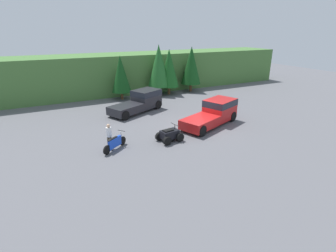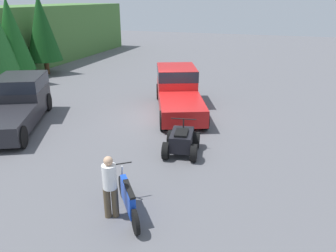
{
  "view_description": "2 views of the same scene",
  "coord_description": "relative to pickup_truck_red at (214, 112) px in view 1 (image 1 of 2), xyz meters",
  "views": [
    {
      "loc": [
        -11.48,
        -17.39,
        7.76
      ],
      "look_at": [
        -3.26,
        -1.01,
        0.95
      ],
      "focal_mm": 28.0,
      "sensor_mm": 36.0,
      "label": 1
    },
    {
      "loc": [
        -14.13,
        -4.54,
        5.46
      ],
      "look_at": [
        -3.26,
        -1.01,
        0.95
      ],
      "focal_mm": 35.0,
      "sensor_mm": 36.0,
      "label": 2
    }
  ],
  "objects": [
    {
      "name": "tree_right",
      "position": [
        4.75,
        11.73,
        2.34
      ],
      "size": [
        2.53,
        2.53,
        5.75
      ],
      "color": "brown",
      "rests_on": "ground_plane"
    },
    {
      "name": "hillside_backdrop",
      "position": [
        -1.75,
        15.93,
        1.35
      ],
      "size": [
        44.0,
        6.0,
        4.79
      ],
      "color": "#477538",
      "rests_on": "ground_plane"
    },
    {
      "name": "tree_mid_right",
      "position": [
        1.44,
        11.49,
        2.21
      ],
      "size": [
        2.44,
        2.44,
        5.54
      ],
      "color": "brown",
      "rests_on": "ground_plane"
    },
    {
      "name": "pickup_truck_second",
      "position": [
        -4.31,
        6.43,
        -0.0
      ],
      "size": [
        6.04,
        4.24,
        1.99
      ],
      "rotation": [
        0.0,
        0.0,
        0.43
      ],
      "color": "#232328",
      "rests_on": "ground_plane"
    },
    {
      "name": "pickup_truck_red",
      "position": [
        0.0,
        0.0,
        0.0
      ],
      "size": [
        6.23,
        4.04,
        1.99
      ],
      "rotation": [
        0.0,
        0.0,
        0.38
      ],
      "color": "red",
      "rests_on": "ground_plane"
    },
    {
      "name": "quad_atv",
      "position": [
        -5.18,
        -1.68,
        -0.58
      ],
      "size": [
        1.93,
        1.48,
        1.2
      ],
      "rotation": [
        0.0,
        0.0,
        0.15
      ],
      "color": "black",
      "rests_on": "ground_plane"
    },
    {
      "name": "dirt_bike",
      "position": [
        -9.17,
        -1.31,
        -0.58
      ],
      "size": [
        1.95,
        1.47,
        1.12
      ],
      "rotation": [
        0.0,
        0.0,
        0.63
      ],
      "color": "black",
      "rests_on": "ground_plane"
    },
    {
      "name": "tree_left",
      "position": [
        -4.62,
        11.67,
        1.91
      ],
      "size": [
        2.21,
        2.21,
        5.02
      ],
      "color": "brown",
      "rests_on": "ground_plane"
    },
    {
      "name": "tree_mid_left",
      "position": [
        0.2,
        11.76,
        2.53
      ],
      "size": [
        2.67,
        2.67,
        6.08
      ],
      "color": "brown",
      "rests_on": "ground_plane"
    },
    {
      "name": "rider_person",
      "position": [
        -9.44,
        -0.95,
        -0.08
      ],
      "size": [
        0.49,
        0.49,
        1.78
      ],
      "rotation": [
        0.0,
        0.0,
        0.45
      ],
      "color": "brown",
      "rests_on": "ground_plane"
    },
    {
      "name": "ground_plane",
      "position": [
        -1.75,
        -0.07,
        -1.05
      ],
      "size": [
        80.0,
        80.0,
        0.0
      ],
      "primitive_type": "plane",
      "color": "#5B5B60"
    }
  ]
}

